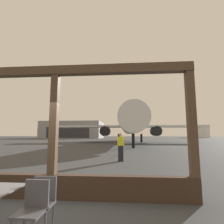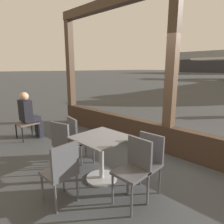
{
  "view_description": "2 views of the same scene",
  "coord_description": "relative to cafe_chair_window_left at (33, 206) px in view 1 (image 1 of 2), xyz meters",
  "views": [
    {
      "loc": [
        1.95,
        -4.57,
        1.64
      ],
      "look_at": [
        0.42,
        14.66,
        4.14
      ],
      "focal_mm": 27.82,
      "sensor_mm": 36.0,
      "label": 1
    },
    {
      "loc": [
        1.98,
        -3.8,
        1.84
      ],
      "look_at": [
        -0.97,
        -0.76,
        0.88
      ],
      "focal_mm": 31.42,
      "sensor_mm": 36.0,
      "label": 2
    }
  ],
  "objects": [
    {
      "name": "distant_hangar",
      "position": [
        -21.49,
        72.43,
        2.98
      ],
      "size": [
        24.78,
        16.18,
        7.07
      ],
      "color": "gray",
      "rests_on": "ground"
    },
    {
      "name": "ground_plane",
      "position": [
        -0.51,
        41.84,
        -0.55
      ],
      "size": [
        220.0,
        220.0,
        0.0
      ],
      "primitive_type": "plane",
      "color": "#383A3D"
    },
    {
      "name": "window_frame",
      "position": [
        -0.51,
        1.84,
        0.73
      ],
      "size": [
        7.45,
        0.24,
        3.54
      ],
      "color": "#38281E",
      "rests_on": "ground"
    },
    {
      "name": "ground_crew_worker",
      "position": [
        1.11,
        8.22,
        0.35
      ],
      "size": [
        0.4,
        0.53,
        1.74
      ],
      "color": "black",
      "rests_on": "ground"
    },
    {
      "name": "cafe_chair_window_left",
      "position": [
        0.0,
        0.0,
        0.0
      ],
      "size": [
        0.41,
        0.41,
        0.92
      ],
      "color": "#4C4C51",
      "rests_on": "ground"
    },
    {
      "name": "traffic_cone",
      "position": [
        1.04,
        11.24,
        -0.23
      ],
      "size": [
        0.36,
        0.36,
        0.67
      ],
      "color": "orange",
      "rests_on": "ground"
    },
    {
      "name": "fuel_storage_tank",
      "position": [
        37.67,
        87.01,
        2.21
      ],
      "size": [
        9.74,
        9.74,
        5.52
      ],
      "primitive_type": "cylinder",
      "color": "white",
      "rests_on": "ground"
    },
    {
      "name": "airplane",
      "position": [
        2.33,
        32.23,
        3.02
      ],
      "size": [
        30.26,
        34.4,
        10.43
      ],
      "color": "silver",
      "rests_on": "ground"
    },
    {
      "name": "cafe_chair_window_right",
      "position": [
        -0.01,
        0.31,
        -0.01
      ],
      "size": [
        0.41,
        0.41,
        0.9
      ],
      "color": "#4C4C51",
      "rests_on": "ground"
    }
  ]
}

